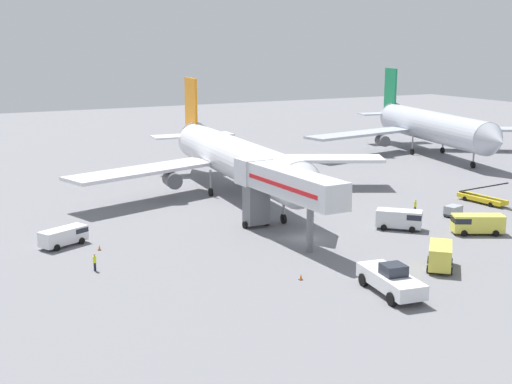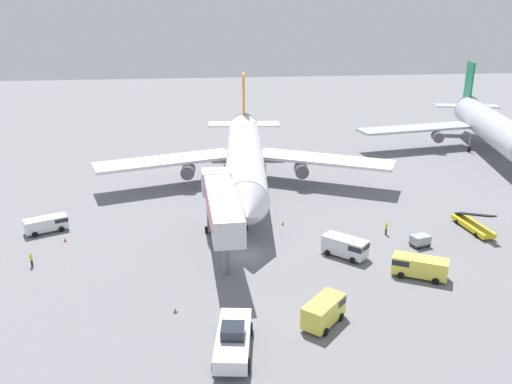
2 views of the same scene
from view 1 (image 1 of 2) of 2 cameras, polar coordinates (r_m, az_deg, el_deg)
ground_plane at (r=73.50m, az=4.23°, el=-3.81°), size 300.00×300.00×0.00m
airplane_at_gate at (r=92.57m, az=-1.84°, el=2.87°), size 45.22×48.55×14.77m
jet_bridge at (r=71.83m, az=2.16°, el=0.57°), size 3.77×17.46×7.67m
pushback_tug at (r=58.35m, az=11.03°, el=-7.09°), size 3.71×7.61×2.64m
belt_loader_truck at (r=93.51m, az=18.09°, el=-0.41°), size 2.38×6.94×3.24m
service_van_rear_left at (r=78.10m, az=11.78°, el=-2.14°), size 4.95×4.85×2.15m
service_van_far_right at (r=65.69m, az=14.90°, el=-5.00°), size 4.50×4.62×2.27m
service_van_outer_left at (r=78.27m, az=17.65°, el=-2.45°), size 5.68×4.27×2.12m
service_van_rear_right at (r=73.12m, az=-15.45°, el=-3.46°), size 5.26×3.75×1.82m
baggage_cart_near_right at (r=85.29m, az=15.90°, el=-1.47°), size 2.35×1.94×1.33m
ground_crew_worker_foreground at (r=86.01m, az=12.95°, el=-1.12°), size 0.43×0.43×1.63m
ground_crew_worker_midground at (r=64.59m, az=-13.11°, el=-5.61°), size 0.37×0.37×1.62m
safety_cone_alpha at (r=60.96m, az=3.71°, el=-6.98°), size 0.34×0.34×0.52m
safety_cone_bravo at (r=70.90m, az=-12.74°, el=-4.49°), size 0.33×0.33×0.52m
safety_cone_charlie at (r=82.74m, az=4.67°, el=-1.81°), size 0.33×0.33×0.51m
airplane_background at (r=130.41m, az=14.13°, el=5.28°), size 47.55×43.73×14.96m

